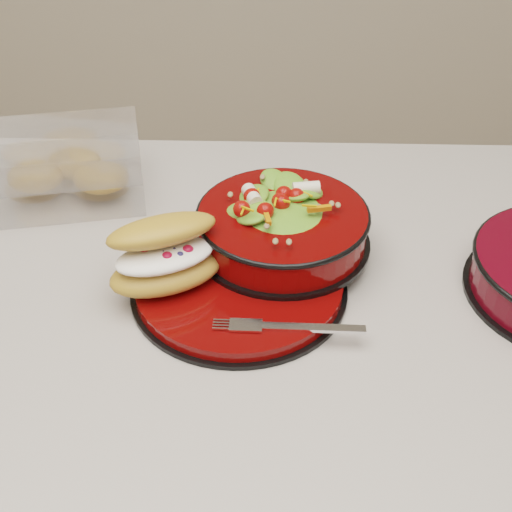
{
  "coord_description": "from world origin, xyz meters",
  "views": [
    {
      "loc": [
        -0.1,
        -0.67,
        1.46
      ],
      "look_at": [
        -0.12,
        0.01,
        0.94
      ],
      "focal_mm": 50.0,
      "sensor_mm": 36.0,
      "label": 1
    }
  ],
  "objects_px": {
    "salad_bowl": "(283,221)",
    "pastry_box": "(67,167)",
    "croissant": "(165,255)",
    "fork": "(292,327)",
    "dinner_plate": "(240,286)",
    "island_counter": "(329,500)"
  },
  "relations": [
    {
      "from": "island_counter",
      "to": "salad_bowl",
      "type": "xyz_separation_m",
      "value": [
        -0.09,
        0.06,
        0.5
      ]
    },
    {
      "from": "dinner_plate",
      "to": "fork",
      "type": "height_order",
      "value": "fork"
    },
    {
      "from": "salad_bowl",
      "to": "island_counter",
      "type": "bearing_deg",
      "value": -36.38
    },
    {
      "from": "dinner_plate",
      "to": "croissant",
      "type": "height_order",
      "value": "croissant"
    },
    {
      "from": "dinner_plate",
      "to": "salad_bowl",
      "type": "bearing_deg",
      "value": 55.21
    },
    {
      "from": "croissant",
      "to": "pastry_box",
      "type": "xyz_separation_m",
      "value": [
        -0.17,
        0.22,
        -0.02
      ]
    },
    {
      "from": "salad_bowl",
      "to": "croissant",
      "type": "bearing_deg",
      "value": -150.1
    },
    {
      "from": "salad_bowl",
      "to": "pastry_box",
      "type": "xyz_separation_m",
      "value": [
        -0.31,
        0.14,
        -0.01
      ]
    },
    {
      "from": "island_counter",
      "to": "salad_bowl",
      "type": "bearing_deg",
      "value": 143.62
    },
    {
      "from": "island_counter",
      "to": "fork",
      "type": "bearing_deg",
      "value": -128.25
    },
    {
      "from": "croissant",
      "to": "fork",
      "type": "distance_m",
      "value": 0.17
    },
    {
      "from": "dinner_plate",
      "to": "croissant",
      "type": "relative_size",
      "value": 1.71
    },
    {
      "from": "pastry_box",
      "to": "dinner_plate",
      "type": "bearing_deg",
      "value": -51.79
    },
    {
      "from": "pastry_box",
      "to": "fork",
      "type": "bearing_deg",
      "value": -54.95
    },
    {
      "from": "fork",
      "to": "pastry_box",
      "type": "relative_size",
      "value": 0.64
    },
    {
      "from": "croissant",
      "to": "fork",
      "type": "bearing_deg",
      "value": -51.72
    },
    {
      "from": "salad_bowl",
      "to": "croissant",
      "type": "xyz_separation_m",
      "value": [
        -0.14,
        -0.08,
        0.0
      ]
    },
    {
      "from": "island_counter",
      "to": "fork",
      "type": "relative_size",
      "value": 8.19
    },
    {
      "from": "dinner_plate",
      "to": "fork",
      "type": "xyz_separation_m",
      "value": [
        0.06,
        -0.08,
        0.01
      ]
    },
    {
      "from": "island_counter",
      "to": "pastry_box",
      "type": "relative_size",
      "value": 5.22
    },
    {
      "from": "island_counter",
      "to": "salad_bowl",
      "type": "relative_size",
      "value": 5.53
    },
    {
      "from": "island_counter",
      "to": "croissant",
      "type": "xyz_separation_m",
      "value": [
        -0.22,
        -0.02,
        0.5
      ]
    }
  ]
}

